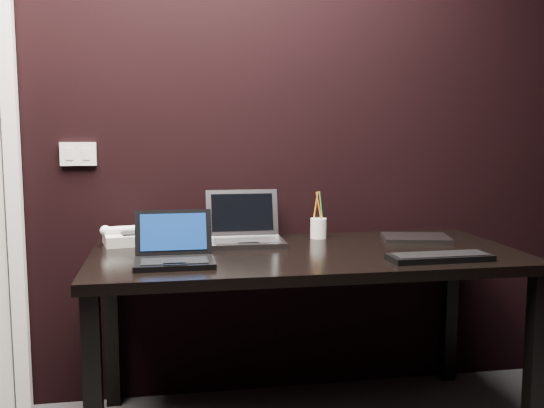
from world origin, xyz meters
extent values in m
plane|color=black|center=(0.00, 1.80, 1.30)|extent=(4.00, 0.00, 4.00)
cube|color=white|center=(-0.89, 1.77, 1.02)|extent=(0.06, 0.05, 2.11)
cube|color=silver|center=(-0.62, 1.79, 1.12)|extent=(0.15, 0.02, 0.10)
cube|color=silver|center=(-0.66, 1.78, 1.12)|extent=(0.03, 0.01, 0.05)
cube|color=silver|center=(-0.58, 1.78, 1.12)|extent=(0.03, 0.01, 0.05)
cube|color=black|center=(0.30, 1.40, 0.72)|extent=(1.70, 0.80, 0.04)
cube|color=black|center=(-0.50, 1.05, 0.35)|extent=(0.06, 0.06, 0.70)
cube|color=black|center=(1.10, 1.05, 0.35)|extent=(0.06, 0.06, 0.70)
cube|color=black|center=(-0.50, 1.75, 0.35)|extent=(0.06, 0.06, 0.70)
cube|color=black|center=(1.10, 1.75, 0.35)|extent=(0.06, 0.06, 0.70)
cube|color=black|center=(-0.23, 1.23, 0.75)|extent=(0.29, 0.20, 0.02)
cube|color=black|center=(-0.23, 1.20, 0.76)|extent=(0.23, 0.11, 0.00)
cube|color=black|center=(-0.23, 1.15, 0.76)|extent=(0.08, 0.03, 0.00)
cube|color=black|center=(-0.23, 1.35, 0.84)|extent=(0.29, 0.06, 0.16)
cube|color=#0B2153|center=(-0.23, 1.35, 0.84)|extent=(0.25, 0.05, 0.13)
cube|color=gray|center=(0.08, 1.57, 0.75)|extent=(0.32, 0.23, 0.02)
cube|color=black|center=(0.08, 1.54, 0.76)|extent=(0.26, 0.13, 0.00)
cube|color=gray|center=(0.08, 1.48, 0.76)|extent=(0.09, 0.04, 0.00)
cube|color=#96959A|center=(0.08, 1.71, 0.86)|extent=(0.32, 0.06, 0.20)
cube|color=black|center=(0.08, 1.71, 0.86)|extent=(0.27, 0.05, 0.16)
cube|color=black|center=(0.75, 1.15, 0.75)|extent=(0.39, 0.14, 0.02)
cube|color=black|center=(0.75, 1.15, 0.76)|extent=(0.35, 0.11, 0.00)
cube|color=#939498|center=(0.83, 1.55, 0.75)|extent=(0.32, 0.26, 0.02)
cube|color=silver|center=(-0.43, 1.66, 0.77)|extent=(0.19, 0.18, 0.07)
cylinder|color=white|center=(-0.43, 1.65, 0.81)|extent=(0.16, 0.06, 0.03)
sphere|color=white|center=(-0.50, 1.63, 0.81)|extent=(0.05, 0.05, 0.04)
sphere|color=white|center=(-0.35, 1.67, 0.81)|extent=(0.05, 0.05, 0.04)
cube|color=black|center=(-0.40, 1.62, 0.80)|extent=(0.07, 0.06, 0.01)
cube|color=black|center=(-0.33, 1.42, 0.79)|extent=(0.04, 0.02, 0.09)
cube|color=black|center=(-0.33, 1.41, 0.75)|extent=(0.05, 0.04, 0.02)
cylinder|color=white|center=(0.42, 1.68, 0.78)|extent=(0.10, 0.10, 0.09)
cylinder|color=orange|center=(0.41, 1.68, 0.88)|extent=(0.02, 0.02, 0.13)
cylinder|color=green|center=(0.43, 1.68, 0.88)|extent=(0.02, 0.02, 0.13)
cylinder|color=black|center=(0.42, 1.69, 0.88)|extent=(0.01, 0.01, 0.13)
cylinder|color=#C14912|center=(0.42, 1.67, 0.88)|extent=(0.03, 0.02, 0.13)
camera|label=1|loc=(-0.25, -0.93, 1.22)|focal=40.00mm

